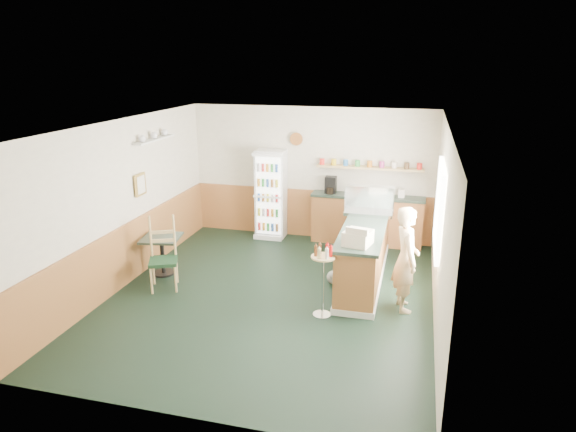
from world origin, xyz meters
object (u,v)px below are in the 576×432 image
(drinks_fridge, at_px, (271,194))
(cash_register, at_px, (358,238))
(display_case, at_px, (369,201))
(shopkeeper, at_px, (406,259))
(cafe_table, at_px, (162,248))
(cafe_chair, at_px, (165,251))
(condiment_stand, at_px, (323,271))

(drinks_fridge, bearing_deg, cash_register, -52.62)
(display_case, relative_size, shopkeeper, 0.52)
(drinks_fridge, relative_size, display_case, 2.20)
(display_case, relative_size, cafe_table, 1.16)
(cafe_table, bearing_deg, cafe_chair, -55.02)
(cash_register, relative_size, cafe_chair, 0.32)
(drinks_fridge, distance_m, cash_register, 3.53)
(drinks_fridge, height_order, condiment_stand, drinks_fridge)
(drinks_fridge, bearing_deg, condiment_stand, -61.82)
(condiment_stand, bearing_deg, display_case, 77.41)
(drinks_fridge, height_order, cafe_chair, drinks_fridge)
(drinks_fridge, relative_size, cafe_chair, 1.54)
(display_case, bearing_deg, cafe_table, -160.95)
(drinks_fridge, bearing_deg, display_case, -29.64)
(cafe_chair, bearing_deg, condiment_stand, -31.56)
(cafe_table, bearing_deg, drinks_fridge, 62.25)
(cash_register, bearing_deg, display_case, 103.23)
(cafe_chair, bearing_deg, drinks_fridge, 47.34)
(condiment_stand, bearing_deg, cash_register, 40.69)
(cash_register, relative_size, condiment_stand, 0.36)
(cash_register, xyz_separation_m, shopkeeper, (0.70, 0.15, -0.32))
(drinks_fridge, xyz_separation_m, shopkeeper, (2.84, -2.66, -0.12))
(cafe_table, bearing_deg, cash_register, -6.89)
(cash_register, bearing_deg, cafe_table, -173.66)
(condiment_stand, distance_m, cafe_chair, 2.70)
(cafe_chair, bearing_deg, display_case, 3.44)
(drinks_fridge, distance_m, display_case, 2.49)
(drinks_fridge, bearing_deg, shopkeeper, -43.08)
(cash_register, distance_m, cafe_table, 3.48)
(display_case, relative_size, cafe_chair, 0.70)
(display_case, distance_m, cafe_chair, 3.55)
(cafe_table, height_order, cafe_chair, cafe_chair)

